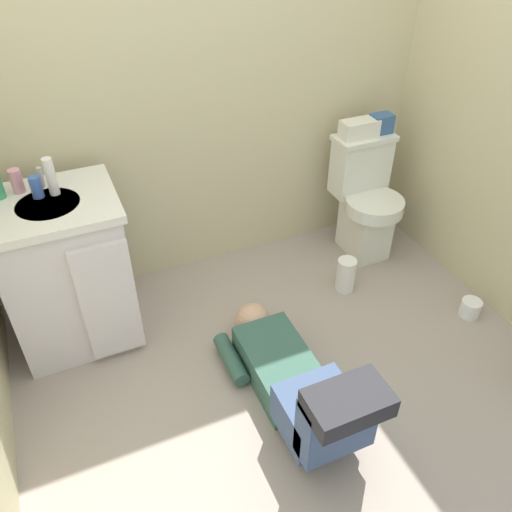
% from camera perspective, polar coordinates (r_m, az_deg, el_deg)
% --- Properties ---
extents(ground_plane, '(3.04, 2.94, 0.04)m').
position_cam_1_polar(ground_plane, '(2.71, 2.81, -11.85)').
color(ground_plane, '#9F9085').
extents(wall_back, '(2.70, 0.08, 2.40)m').
position_cam_1_polar(wall_back, '(2.83, -5.94, 20.16)').
color(wall_back, beige).
rests_on(wall_back, ground_plane).
extents(toilet, '(0.36, 0.46, 0.75)m').
position_cam_1_polar(toilet, '(3.28, 11.86, 6.13)').
color(toilet, silver).
rests_on(toilet, ground_plane).
extents(vanity_cabinet, '(0.60, 0.53, 0.82)m').
position_cam_1_polar(vanity_cabinet, '(2.72, -19.93, -1.61)').
color(vanity_cabinet, silver).
rests_on(vanity_cabinet, ground_plane).
extents(faucet, '(0.02, 0.02, 0.10)m').
position_cam_1_polar(faucet, '(2.61, -22.51, 7.97)').
color(faucet, silver).
rests_on(faucet, vanity_cabinet).
extents(person_plumber, '(0.39, 1.06, 0.52)m').
position_cam_1_polar(person_plumber, '(2.40, 4.48, -13.67)').
color(person_plumber, '#33594C').
rests_on(person_plumber, ground_plane).
extents(tissue_box, '(0.22, 0.11, 0.10)m').
position_cam_1_polar(tissue_box, '(3.13, 11.26, 13.54)').
color(tissue_box, silver).
rests_on(tissue_box, toilet).
extents(toiletry_bag, '(0.12, 0.09, 0.11)m').
position_cam_1_polar(toiletry_bag, '(3.21, 13.58, 13.94)').
color(toiletry_bag, '#33598C').
rests_on(toiletry_bag, toilet).
extents(bottle_pink, '(0.05, 0.05, 0.11)m').
position_cam_1_polar(bottle_pink, '(2.61, -24.77, 7.48)').
color(bottle_pink, pink).
rests_on(bottle_pink, vanity_cabinet).
extents(bottle_blue, '(0.05, 0.05, 0.10)m').
position_cam_1_polar(bottle_blue, '(2.53, -22.97, 6.97)').
color(bottle_blue, '#3E63BB').
rests_on(bottle_blue, vanity_cabinet).
extents(bottle_white, '(0.05, 0.05, 0.18)m').
position_cam_1_polar(bottle_white, '(2.52, -21.58, 8.11)').
color(bottle_white, white).
rests_on(bottle_white, vanity_cabinet).
extents(paper_towel_roll, '(0.11, 0.11, 0.21)m').
position_cam_1_polar(paper_towel_roll, '(3.07, 9.82, -2.04)').
color(paper_towel_roll, white).
rests_on(paper_towel_roll, ground_plane).
extents(toilet_paper_roll, '(0.11, 0.11, 0.10)m').
position_cam_1_polar(toilet_paper_roll, '(3.14, 22.45, -5.30)').
color(toilet_paper_roll, white).
rests_on(toilet_paper_roll, ground_plane).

